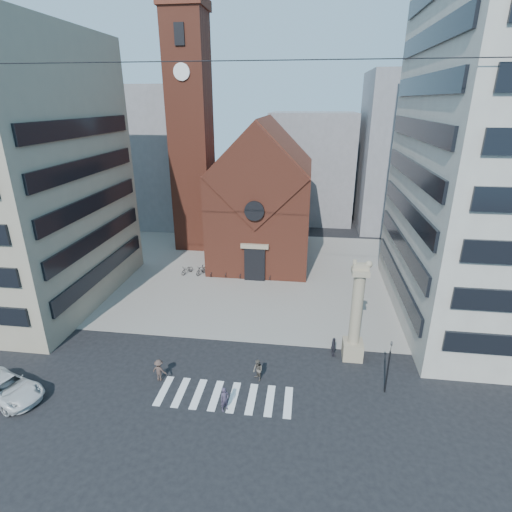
# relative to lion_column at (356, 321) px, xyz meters

# --- Properties ---
(ground) EXTENTS (120.00, 120.00, 0.00)m
(ground) POSITION_rel_lion_column_xyz_m (-10.01, -3.00, -3.46)
(ground) COLOR black
(ground) RESTS_ON ground
(piazza) EXTENTS (46.00, 30.00, 0.05)m
(piazza) POSITION_rel_lion_column_xyz_m (-10.01, 16.00, -3.43)
(piazza) COLOR gray
(piazza) RESTS_ON ground
(zebra_crossing) EXTENTS (10.20, 3.20, 0.01)m
(zebra_crossing) POSITION_rel_lion_column_xyz_m (-9.46, -6.00, -3.45)
(zebra_crossing) COLOR white
(zebra_crossing) RESTS_ON ground
(church) EXTENTS (12.00, 16.65, 18.00)m
(church) POSITION_rel_lion_column_xyz_m (-10.01, 22.04, 4.53)
(church) COLOR brown
(church) RESTS_ON ground
(campanile) EXTENTS (5.50, 5.50, 31.20)m
(campanile) POSITION_rel_lion_column_xyz_m (-20.01, 25.00, 12.28)
(campanile) COLOR brown
(campanile) RESTS_ON ground
(building_left) EXTENTS (18.00, 20.00, 26.00)m
(building_left) POSITION_rel_lion_column_xyz_m (-34.01, 7.00, 9.54)
(building_left) COLOR gray
(building_left) RESTS_ON ground
(bg_block_left) EXTENTS (16.00, 14.00, 22.00)m
(bg_block_left) POSITION_rel_lion_column_xyz_m (-30.01, 37.00, 7.54)
(bg_block_left) COLOR gray
(bg_block_left) RESTS_ON ground
(bg_block_mid) EXTENTS (14.00, 12.00, 18.00)m
(bg_block_mid) POSITION_rel_lion_column_xyz_m (-4.01, 42.00, 5.54)
(bg_block_mid) COLOR gray
(bg_block_mid) RESTS_ON ground
(bg_block_right) EXTENTS (16.00, 14.00, 24.00)m
(bg_block_right) POSITION_rel_lion_column_xyz_m (11.99, 39.00, 8.54)
(bg_block_right) COLOR gray
(bg_block_right) RESTS_ON ground
(lion_column) EXTENTS (1.63, 1.60, 8.68)m
(lion_column) POSITION_rel_lion_column_xyz_m (0.00, 0.00, 0.00)
(lion_column) COLOR gray
(lion_column) RESTS_ON ground
(traffic_light) EXTENTS (0.13, 0.16, 4.30)m
(traffic_light) POSITION_rel_lion_column_xyz_m (1.99, -4.00, -1.17)
(traffic_light) COLOR black
(traffic_light) RESTS_ON ground
(white_car) EXTENTS (6.29, 4.32, 1.60)m
(white_car) POSITION_rel_lion_column_xyz_m (-24.76, -8.16, -2.66)
(white_car) COLOR silver
(white_car) RESTS_ON ground
(pedestrian_0) EXTENTS (0.77, 0.77, 1.80)m
(pedestrian_0) POSITION_rel_lion_column_xyz_m (-9.16, -7.30, -2.56)
(pedestrian_0) COLOR #3B3245
(pedestrian_0) RESTS_ON ground
(pedestrian_1) EXTENTS (1.04, 1.08, 1.75)m
(pedestrian_1) POSITION_rel_lion_column_xyz_m (-7.34, -3.88, -2.58)
(pedestrian_1) COLOR #534B42
(pedestrian_1) RESTS_ON ground
(pedestrian_2) EXTENTS (0.51, 1.03, 1.69)m
(pedestrian_2) POSITION_rel_lion_column_xyz_m (-1.55, 0.00, -2.61)
(pedestrian_2) COLOR #2A2931
(pedestrian_2) RESTS_ON ground
(pedestrian_3) EXTENTS (1.24, 0.83, 1.78)m
(pedestrian_3) POSITION_rel_lion_column_xyz_m (-14.68, -4.88, -2.57)
(pedestrian_3) COLOR #45342E
(pedestrian_3) RESTS_ON ground
(scooter_0) EXTENTS (1.44, 2.06, 1.03)m
(scooter_0) POSITION_rel_lion_column_xyz_m (-18.43, 14.65, -2.89)
(scooter_0) COLOR black
(scooter_0) RESTS_ON piazza
(scooter_1) EXTENTS (1.28, 1.95, 1.14)m
(scooter_1) POSITION_rel_lion_column_xyz_m (-16.66, 14.65, -2.84)
(scooter_1) COLOR black
(scooter_1) RESTS_ON piazza
(scooter_2) EXTENTS (1.44, 2.06, 1.03)m
(scooter_2) POSITION_rel_lion_column_xyz_m (-14.90, 14.65, -2.89)
(scooter_2) COLOR black
(scooter_2) RESTS_ON piazza
(scooter_3) EXTENTS (1.28, 1.95, 1.14)m
(scooter_3) POSITION_rel_lion_column_xyz_m (-13.13, 14.65, -2.84)
(scooter_3) COLOR black
(scooter_3) RESTS_ON piazza
(scooter_4) EXTENTS (1.44, 2.06, 1.03)m
(scooter_4) POSITION_rel_lion_column_xyz_m (-11.37, 14.65, -2.89)
(scooter_4) COLOR black
(scooter_4) RESTS_ON piazza
(scooter_5) EXTENTS (1.28, 1.95, 1.14)m
(scooter_5) POSITION_rel_lion_column_xyz_m (-9.60, 14.65, -2.84)
(scooter_5) COLOR black
(scooter_5) RESTS_ON piazza
(scooter_6) EXTENTS (1.44, 2.06, 1.03)m
(scooter_6) POSITION_rel_lion_column_xyz_m (-7.84, 14.65, -2.89)
(scooter_6) COLOR black
(scooter_6) RESTS_ON piazza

